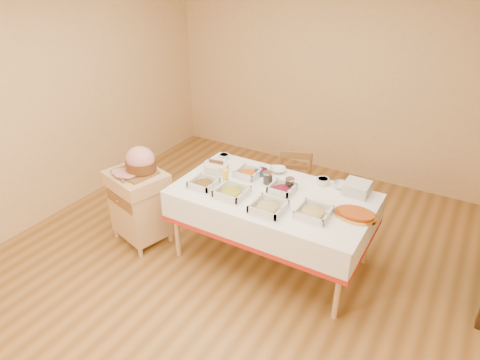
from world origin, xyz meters
name	(u,v)px	position (x,y,z in m)	size (l,w,h in m)	color
room_shell	(227,144)	(0.00, 0.00, 1.30)	(5.00, 5.00, 5.00)	olive
dining_table	(272,208)	(0.30, 0.30, 0.60)	(1.82, 1.02, 0.76)	tan
butcher_cart	(139,203)	(-1.02, -0.09, 0.45)	(0.66, 0.60, 0.79)	tan
dining_chair	(294,190)	(0.22, 0.99, 0.43)	(0.47, 0.46, 0.83)	brown
ham_on_board	(140,162)	(-0.98, -0.06, 0.91)	(0.42, 0.40, 0.28)	brown
serving_dish_a	(204,184)	(-0.32, 0.08, 0.79)	(0.24, 0.23, 0.10)	silver
serving_dish_b	(232,192)	(0.00, 0.07, 0.79)	(0.27, 0.27, 0.11)	silver
serving_dish_c	(268,207)	(0.40, 0.01, 0.80)	(0.27, 0.27, 0.11)	silver
serving_dish_d	(314,212)	(0.76, 0.14, 0.79)	(0.27, 0.27, 0.10)	silver
serving_dish_e	(248,173)	(-0.06, 0.47, 0.79)	(0.23, 0.22, 0.10)	silver
serving_dish_f	(282,189)	(0.36, 0.36, 0.79)	(0.23, 0.22, 0.10)	silver
small_bowl_left	(224,156)	(-0.47, 0.68, 0.79)	(0.11, 0.11, 0.05)	silver
small_bowl_mid	(262,172)	(0.04, 0.57, 0.79)	(0.13, 0.13, 0.05)	navy
small_bowl_right	(323,181)	(0.63, 0.69, 0.79)	(0.12, 0.12, 0.06)	silver
bowl_white_imported	(278,170)	(0.15, 0.71, 0.78)	(0.16, 0.16, 0.04)	silver
bowl_small_imported	(341,185)	(0.81, 0.72, 0.78)	(0.15, 0.15, 0.05)	silver
preserve_jar_left	(268,178)	(0.17, 0.44, 0.81)	(0.09, 0.09, 0.12)	silver
preserve_jar_right	(290,184)	(0.40, 0.45, 0.81)	(0.09, 0.09, 0.11)	silver
mustard_bottle	(226,175)	(-0.18, 0.26, 0.83)	(0.05, 0.05, 0.17)	yellow
bread_basket	(216,167)	(-0.39, 0.40, 0.81)	(0.25, 0.25, 0.11)	silver
plate_stack	(357,188)	(0.96, 0.69, 0.81)	(0.23, 0.23, 0.11)	silver
brass_platter	(356,215)	(1.08, 0.30, 0.78)	(0.36, 0.26, 0.05)	gold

